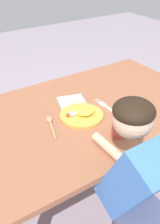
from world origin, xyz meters
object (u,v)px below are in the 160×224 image
Objects in this scene: plate at (82,114)px; spoon at (51,124)px; fork at (108,108)px; person at (139,210)px; drinking_cup at (119,128)px.

spoon is (-0.18, 0.02, -0.01)m from plate.
person is at bearing 155.38° from fork.
plate is 0.17m from fork.
fork is 1.12× the size of spoon.
plate is 0.23× the size of person.
person is at bearing -96.08° from plate.
person reaches higher than drinking_cup.
person reaches higher than fork.
drinking_cup is (-0.11, -0.22, 0.04)m from fork.
drinking_cup is at bearing -119.51° from spoon.
fork is 0.22× the size of person.
drinking_cup is at bearing 152.45° from fork.
fork is 0.34m from spoon.
plate is at bearing 83.92° from person.
spoon is (-0.34, 0.03, 0.00)m from fork.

